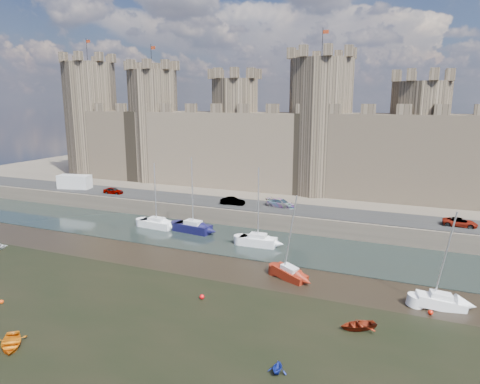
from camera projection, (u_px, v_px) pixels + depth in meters
The scene contains 22 objects.
ground at pixel (161, 333), 34.80m from camera, with size 160.00×160.00×0.00m, color black.
seaweed_patch at pixel (113, 375), 29.38m from camera, with size 70.00×34.00×0.01m, color black.
water_channel at pixel (261, 244), 56.48m from camera, with size 160.00×12.00×0.08m, color black.
quay at pixel (320, 186), 88.75m from camera, with size 160.00×60.00×2.50m, color #4C443A.
road at pixel (283, 208), 64.99m from camera, with size 160.00×7.00×0.10m, color black.
castle at pixel (304, 140), 75.98m from camera, with size 108.50×11.00×29.00m.
car_0 at pixel (113, 191), 75.03m from camera, with size 1.41×3.50×1.19m, color gray.
car_1 at pixel (233, 201), 67.05m from camera, with size 1.33×3.82×1.26m, color gray.
car_2 at pixel (281, 203), 65.68m from camera, with size 1.83×4.49×1.30m, color gray.
car_3 at pixel (460, 222), 55.45m from camera, with size 1.93×4.19×1.16m, color gray.
van at pixel (75, 182), 79.38m from camera, with size 5.93×2.37×2.59m, color silver.
sailboat_0 at pixel (157, 223), 63.45m from camera, with size 5.29×2.34×9.68m.
sailboat_1 at pixel (193, 227), 61.26m from camera, with size 5.60×2.72×10.81m.
sailboat_2 at pixel (258, 240), 55.48m from camera, with size 4.83×2.05×10.26m.
sailboat_4 at pixel (289, 273), 45.21m from camera, with size 4.20×2.95×9.17m.
sailboat_5 at pixel (441, 301), 38.90m from camera, with size 4.47×2.42×9.15m.
dinghy_0 at pixel (11, 344), 32.63m from camera, with size 2.12×0.61×2.97m, color #C05D0B.
dinghy_4 at pixel (358, 326), 35.33m from camera, with size 2.16×0.63×3.02m, color maroon.
dinghy_5 at pixel (277, 367), 29.61m from camera, with size 1.35×0.82×1.56m, color navy.
buoy_0 at pixel (2, 302), 39.78m from camera, with size 0.39×0.39×0.39m, color #E03E09.
buoy_1 at pixel (202, 297), 40.70m from camera, with size 0.46×0.46×0.46m, color red.
buoy_3 at pixel (431, 312), 37.71m from camera, with size 0.45×0.45×0.45m, color red.
Camera 1 is at (18.07, -26.77, 18.47)m, focal length 32.00 mm.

